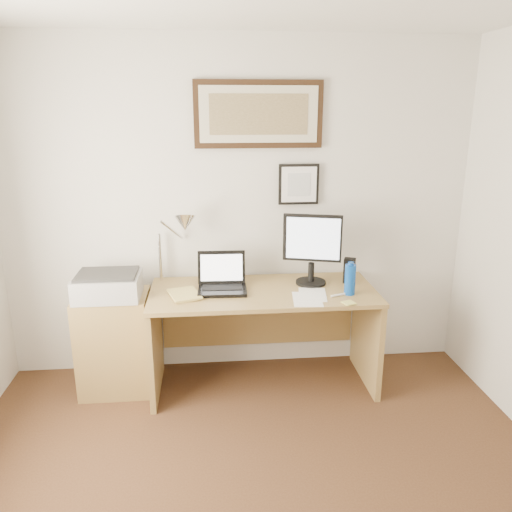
{
  "coord_description": "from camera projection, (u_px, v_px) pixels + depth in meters",
  "views": [
    {
      "loc": [
        -0.21,
        -1.68,
        1.99
      ],
      "look_at": [
        0.08,
        1.43,
        1.06
      ],
      "focal_mm": 35.0,
      "sensor_mm": 36.0,
      "label": 1
    }
  ],
  "objects": [
    {
      "name": "paper_sheet_b",
      "position": [
        312.0,
        295.0,
        3.45
      ],
      "size": [
        0.23,
        0.29,
        0.0
      ],
      "primitive_type": "cube",
      "rotation": [
        0.0,
        0.0,
        -0.15
      ],
      "color": "white",
      "rests_on": "desk"
    },
    {
      "name": "picture_large",
      "position": [
        259.0,
        114.0,
        3.53
      ],
      "size": [
        0.92,
        0.04,
        0.47
      ],
      "color": "black",
      "rests_on": "wall_back"
    },
    {
      "name": "sticky_pad",
      "position": [
        349.0,
        303.0,
        3.29
      ],
      "size": [
        0.1,
        0.1,
        0.01
      ],
      "primitive_type": "cube",
      "rotation": [
        0.0,
        0.0,
        0.36
      ],
      "color": "#D9D867",
      "rests_on": "desk"
    },
    {
      "name": "marker_pen",
      "position": [
        340.0,
        295.0,
        3.43
      ],
      "size": [
        0.14,
        0.06,
        0.02
      ],
      "primitive_type": "cylinder",
      "rotation": [
        0.0,
        1.57,
        0.35
      ],
      "color": "white",
      "rests_on": "desk"
    },
    {
      "name": "paper_sheet_a",
      "position": [
        307.0,
        299.0,
        3.37
      ],
      "size": [
        0.22,
        0.29,
        0.0
      ],
      "primitive_type": "cube",
      "rotation": [
        0.0,
        0.0,
        -0.1
      ],
      "color": "white",
      "rests_on": "desk"
    },
    {
      "name": "bottle_cap",
      "position": [
        351.0,
        263.0,
        3.4
      ],
      "size": [
        0.04,
        0.04,
        0.02
      ],
      "primitive_type": "cylinder",
      "color": "#0C42A1",
      "rests_on": "water_bottle"
    },
    {
      "name": "laptop",
      "position": [
        222.0,
        282.0,
        3.54
      ],
      "size": [
        0.35,
        0.3,
        0.26
      ],
      "color": "black",
      "rests_on": "desk"
    },
    {
      "name": "lcd_monitor",
      "position": [
        312.0,
        246.0,
        3.59
      ],
      "size": [
        0.41,
        0.22,
        0.52
      ],
      "color": "black",
      "rests_on": "desk"
    },
    {
      "name": "printer",
      "position": [
        108.0,
        285.0,
        3.44
      ],
      "size": [
        0.44,
        0.34,
        0.18
      ],
      "color": "#A8A8AA",
      "rests_on": "side_cabinet"
    },
    {
      "name": "desk_lamp",
      "position": [
        183.0,
        226.0,
        3.54
      ],
      "size": [
        0.29,
        0.27,
        0.53
      ],
      "color": "silver",
      "rests_on": "desk"
    },
    {
      "name": "desk",
      "position": [
        262.0,
        316.0,
        3.69
      ],
      "size": [
        1.6,
        0.7,
        0.75
      ],
      "color": "olive",
      "rests_on": "floor"
    },
    {
      "name": "wall_back",
      "position": [
        238.0,
        211.0,
        3.74
      ],
      "size": [
        3.5,
        0.02,
        2.5
      ],
      "primitive_type": "cube",
      "color": "silver",
      "rests_on": "ground"
    },
    {
      "name": "side_cabinet",
      "position": [
        115.0,
        343.0,
        3.6
      ],
      "size": [
        0.5,
        0.4,
        0.73
      ],
      "primitive_type": "cube",
      "color": "olive",
      "rests_on": "floor"
    },
    {
      "name": "picture_small",
      "position": [
        299.0,
        184.0,
        3.7
      ],
      "size": [
        0.3,
        0.03,
        0.3
      ],
      "color": "black",
      "rests_on": "wall_back"
    },
    {
      "name": "speaker",
      "position": [
        349.0,
        270.0,
        3.68
      ],
      "size": [
        0.1,
        0.1,
        0.18
      ],
      "primitive_type": "cube",
      "rotation": [
        0.0,
        0.0,
        -0.38
      ],
      "color": "black",
      "rests_on": "desk"
    },
    {
      "name": "water_bottle",
      "position": [
        350.0,
        280.0,
        3.44
      ],
      "size": [
        0.07,
        0.07,
        0.21
      ],
      "primitive_type": "cylinder",
      "color": "#0C42A1",
      "rests_on": "desk"
    },
    {
      "name": "book",
      "position": [
        171.0,
        297.0,
        3.4
      ],
      "size": [
        0.26,
        0.31,
        0.02
      ],
      "primitive_type": "imported",
      "rotation": [
        0.0,
        0.0,
        0.3
      ],
      "color": "tan",
      "rests_on": "desk"
    }
  ]
}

